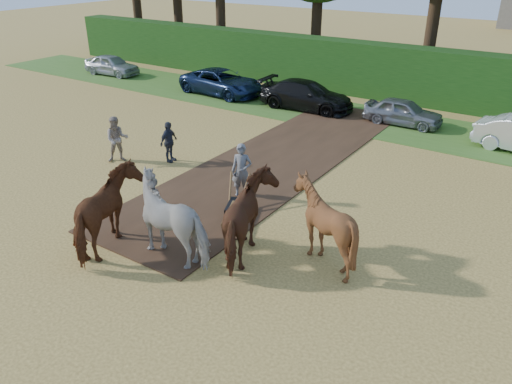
{
  "coord_description": "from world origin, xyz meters",
  "views": [
    {
      "loc": [
        11.23,
        -9.2,
        7.71
      ],
      "look_at": [
        4.02,
        1.61,
        1.4
      ],
      "focal_mm": 35.0,
      "sensor_mm": 36.0,
      "label": 1
    }
  ],
  "objects_px": {
    "spectator_near": "(117,139)",
    "spectator_far": "(169,142)",
    "plough_team": "(215,217)",
    "parked_cars": "(282,93)"
  },
  "relations": [
    {
      "from": "plough_team",
      "to": "spectator_near",
      "type": "bearing_deg",
      "value": 156.74
    },
    {
      "from": "spectator_near",
      "to": "plough_team",
      "type": "xyz_separation_m",
      "value": [
        7.46,
        -3.21,
        0.21
      ]
    },
    {
      "from": "plough_team",
      "to": "parked_cars",
      "type": "bearing_deg",
      "value": 113.98
    },
    {
      "from": "plough_team",
      "to": "parked_cars",
      "type": "xyz_separation_m",
      "value": [
        -6.14,
        13.79,
        -0.43
      ]
    },
    {
      "from": "spectator_far",
      "to": "plough_team",
      "type": "xyz_separation_m",
      "value": [
        5.73,
        -4.32,
        0.31
      ]
    },
    {
      "from": "plough_team",
      "to": "parked_cars",
      "type": "distance_m",
      "value": 15.1
    },
    {
      "from": "spectator_near",
      "to": "spectator_far",
      "type": "distance_m",
      "value": 2.06
    },
    {
      "from": "plough_team",
      "to": "spectator_far",
      "type": "bearing_deg",
      "value": 142.98
    },
    {
      "from": "spectator_far",
      "to": "plough_team",
      "type": "relative_size",
      "value": 0.22
    },
    {
      "from": "spectator_near",
      "to": "plough_team",
      "type": "relative_size",
      "value": 0.24
    }
  ]
}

